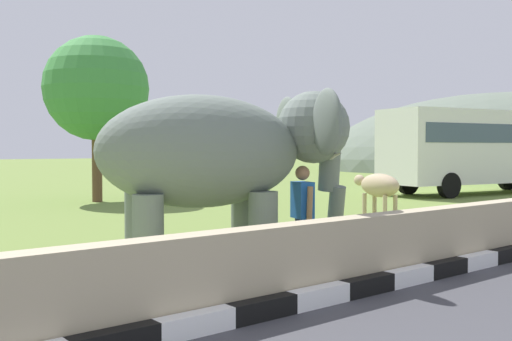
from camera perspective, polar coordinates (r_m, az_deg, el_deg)
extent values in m
cube|color=white|center=(6.33, -5.88, -14.49)|extent=(0.90, 0.20, 0.24)
cube|color=black|center=(6.84, 0.60, -13.19)|extent=(0.90, 0.20, 0.24)
cube|color=white|center=(7.43, 6.05, -11.96)|extent=(0.90, 0.20, 0.24)
cube|color=black|center=(8.08, 10.63, -10.84)|extent=(0.90, 0.20, 0.24)
cube|color=white|center=(8.77, 14.47, -9.84)|extent=(0.90, 0.20, 0.24)
cube|color=black|center=(9.50, 17.73, -8.95)|extent=(0.90, 0.20, 0.24)
cube|color=white|center=(10.25, 20.50, -8.17)|extent=(0.90, 0.20, 0.24)
cube|color=black|center=(11.03, 22.87, -7.48)|extent=(0.90, 0.20, 0.24)
cube|color=tan|center=(7.04, -0.35, -9.57)|extent=(28.00, 0.36, 1.00)
cylinder|color=slate|center=(9.71, -1.10, -5.47)|extent=(0.44, 0.44, 1.29)
cylinder|color=slate|center=(8.86, 0.69, -6.19)|extent=(0.44, 0.44, 1.29)
cylinder|color=slate|center=(9.33, -11.14, -5.81)|extent=(0.44, 0.44, 1.29)
cylinder|color=slate|center=(8.45, -10.31, -6.63)|extent=(0.44, 0.44, 1.29)
ellipsoid|color=slate|center=(8.96, -5.41, 1.85)|extent=(3.46, 2.58, 1.70)
sphere|color=slate|center=(9.58, 5.55, 4.16)|extent=(1.16, 1.16, 1.16)
ellipsoid|color=#D84C8C|center=(9.71, 7.12, 5.01)|extent=(0.56, 0.73, 0.44)
ellipsoid|color=slate|center=(10.24, 3.00, 4.31)|extent=(0.54, 0.93, 1.00)
ellipsoid|color=slate|center=(8.81, 6.80, 4.65)|extent=(0.54, 0.93, 1.00)
cylinder|color=slate|center=(9.70, 7.10, 0.87)|extent=(0.47, 0.53, 0.98)
cylinder|color=slate|center=(9.80, 7.69, -3.81)|extent=(0.38, 0.46, 0.83)
cone|color=beige|center=(9.92, 6.09, 1.48)|extent=(0.33, 0.58, 0.22)
cone|color=beige|center=(9.42, 7.53, 1.44)|extent=(0.33, 0.58, 0.22)
cylinder|color=navy|center=(9.64, 4.20, -6.94)|extent=(0.15, 0.15, 0.82)
cylinder|color=navy|center=(9.47, 4.73, -7.11)|extent=(0.15, 0.15, 0.82)
cube|color=#1E59B2|center=(9.47, 4.48, -2.84)|extent=(0.35, 0.45, 0.58)
cylinder|color=#9E7251|center=(9.70, 3.80, -2.89)|extent=(0.13, 0.18, 0.53)
cylinder|color=#9E7251|center=(9.24, 5.18, -3.14)|extent=(0.12, 0.15, 0.53)
sphere|color=#9E7251|center=(9.44, 4.48, -0.24)|extent=(0.23, 0.23, 0.23)
cube|color=silver|center=(27.13, 20.82, 2.14)|extent=(9.81, 4.34, 3.00)
cube|color=#3F5160|center=(27.14, 20.83, 3.28)|extent=(9.08, 4.23, 0.76)
cylinder|color=black|center=(30.23, 22.96, -0.75)|extent=(1.04, 0.49, 1.00)
cylinder|color=black|center=(25.81, 14.38, -1.12)|extent=(1.04, 0.49, 1.00)
cylinder|color=black|center=(24.16, 18.04, -1.37)|extent=(1.04, 0.49, 1.00)
cylinder|color=tan|center=(17.28, 10.37, -3.23)|extent=(0.12, 0.12, 0.65)
cylinder|color=tan|center=(17.50, 11.31, -3.17)|extent=(0.12, 0.12, 0.65)
cylinder|color=tan|center=(16.58, 12.27, -3.47)|extent=(0.12, 0.12, 0.65)
cylinder|color=tan|center=(16.81, 13.22, -3.41)|extent=(0.12, 0.12, 0.65)
ellipsoid|color=tan|center=(16.99, 11.79, -1.40)|extent=(0.90, 1.59, 0.66)
ellipsoid|color=tan|center=(17.72, 9.90, -0.92)|extent=(0.34, 0.45, 0.32)
cylinder|color=brown|center=(22.20, -15.02, 1.02)|extent=(0.36, 0.36, 3.06)
sphere|color=#3B873E|center=(22.30, -15.08, 7.63)|extent=(3.76, 3.76, 3.76)
ellipsoid|color=slate|center=(64.65, 23.24, 0.24)|extent=(42.37, 33.90, 14.79)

